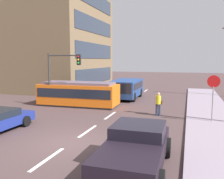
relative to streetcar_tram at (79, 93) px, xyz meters
name	(u,v)px	position (x,y,z in m)	size (l,w,h in m)	color
ground_plane	(125,106)	(3.83, 1.18, -1.07)	(120.00, 120.00, 0.00)	#4E3A3A
sidewalk_curb_right	(213,122)	(10.63, -2.82, -1.00)	(3.20, 36.00, 0.14)	gray
lane_stripe_0	(48,159)	(3.83, -10.82, -1.06)	(0.16, 2.40, 0.01)	silver
lane_stripe_1	(88,131)	(3.83, -6.82, -1.06)	(0.16, 2.40, 0.01)	silver
lane_stripe_2	(110,115)	(3.83, -2.82, -1.06)	(0.16, 2.40, 0.01)	silver
lane_stripe_3	(136,97)	(3.83, 6.00, -1.06)	(0.16, 2.40, 0.01)	silver
lane_stripe_4	(146,91)	(3.83, 12.00, -1.06)	(0.16, 2.40, 0.01)	silver
corner_building	(44,42)	(-10.44, 10.75, 5.33)	(15.71, 14.20, 12.80)	#7D6547
streetcar_tram	(79,93)	(0.00, 0.00, 0.00)	(6.91, 2.74, 2.06)	orange
city_bus	(126,88)	(3.00, 4.99, 0.02)	(2.59, 5.32, 1.91)	navy
pedestrian_crossing	(158,103)	(7.10, -1.82, -0.12)	(0.45, 0.36, 1.67)	#2E3654
pickup_truck_parked	(136,148)	(7.37, -10.59, -0.27)	(2.34, 5.03, 1.55)	black
parked_sedan_mid	(81,92)	(-1.62, 3.96, -0.44)	(2.15, 4.57, 1.19)	silver
stop_sign	(213,89)	(10.56, -2.89, 1.13)	(0.76, 0.07, 2.88)	gray
traffic_light_mast	(62,69)	(-0.87, -1.21, 2.14)	(2.98, 0.33, 4.52)	#333333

